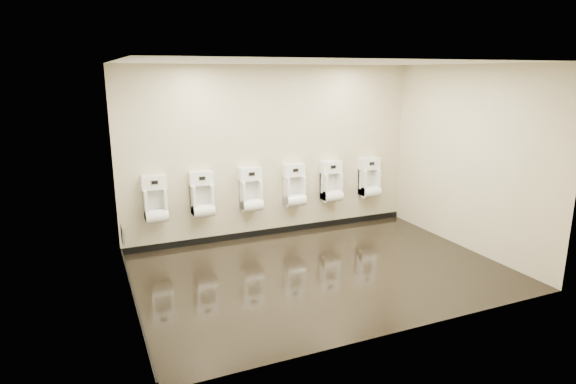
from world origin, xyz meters
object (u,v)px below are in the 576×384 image
access_panel (123,234)px  urinal_5 (370,180)px  urinal_2 (251,193)px  urinal_4 (331,184)px  urinal_1 (202,198)px  urinal_3 (294,188)px  urinal_0 (155,202)px

access_panel → urinal_5: (4.27, 0.43, 0.29)m
urinal_2 → urinal_4: size_ratio=1.00×
access_panel → urinal_1: urinal_1 is taller
urinal_3 → urinal_5: 1.48m
access_panel → urinal_0: (0.53, 0.43, 0.29)m
urinal_1 → urinal_4: same height
urinal_0 → urinal_5: 3.75m
urinal_1 → urinal_0: bearing=180.0°
urinal_0 → urinal_4: bearing=0.0°
urinal_0 → urinal_4: (2.97, 0.00, 0.00)m
urinal_1 → urinal_4: (2.27, 0.00, 0.00)m
urinal_5 → urinal_0: bearing=180.0°
access_panel → urinal_4: size_ratio=0.36×
access_panel → urinal_5: 4.31m
urinal_4 → urinal_5: size_ratio=1.00×
urinal_3 → urinal_4: (0.70, 0.00, 0.00)m
urinal_1 → urinal_5: size_ratio=1.00×
urinal_1 → urinal_2: 0.80m
urinal_2 → urinal_4: 1.47m
urinal_3 → access_panel: bearing=-171.3°
urinal_0 → urinal_2: same height
urinal_2 → urinal_5: (2.24, 0.00, 0.00)m
urinal_0 → urinal_3: bearing=0.0°
urinal_0 → urinal_3: (2.27, 0.00, 0.00)m
urinal_5 → urinal_2: bearing=180.0°
urinal_1 → urinal_5: 3.04m
access_panel → urinal_3: urinal_3 is taller
urinal_5 → urinal_1: bearing=180.0°
urinal_1 → urinal_5: same height
urinal_4 → urinal_3: bearing=180.0°
urinal_5 → urinal_3: bearing=180.0°
access_panel → urinal_4: (3.50, 0.43, 0.29)m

